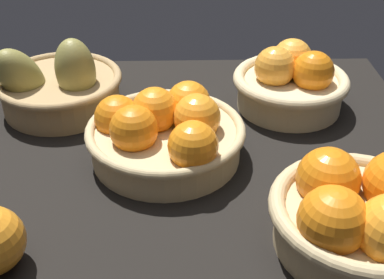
{
  "coord_description": "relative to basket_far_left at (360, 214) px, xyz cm",
  "views": [
    {
      "loc": [
        -0.9,
        66.43,
        49.75
      ],
      "look_at": [
        -2.56,
        1.5,
        7.0
      ],
      "focal_mm": 47.82,
      "sensor_mm": 36.0,
      "label": 1
    }
  ],
  "objects": [
    {
      "name": "market_tray",
      "position": [
        22.46,
        -20.33,
        -6.7
      ],
      "size": [
        84.0,
        72.0,
        3.0
      ],
      "primitive_type": "cube",
      "color": "black",
      "rests_on": "ground"
    },
    {
      "name": "basket_far_left",
      "position": [
        0.0,
        0.0,
        0.0
      ],
      "size": [
        22.65,
        22.65,
        11.81
      ],
      "color": "tan",
      "rests_on": "market_tray"
    },
    {
      "name": "basket_center",
      "position": [
        24.01,
        -20.03,
        -0.7
      ],
      "size": [
        24.7,
        24.7,
        10.93
      ],
      "color": "tan",
      "rests_on": "market_tray"
    },
    {
      "name": "basket_near_right_pears",
      "position": [
        43.62,
        -36.23,
        -0.69
      ],
      "size": [
        23.85,
        22.33,
        14.39
      ],
      "color": "tan",
      "rests_on": "market_tray"
    },
    {
      "name": "basket_near_left",
      "position": [
        1.61,
        -36.05,
        -0.4
      ],
      "size": [
        20.75,
        20.75,
        11.48
      ],
      "color": "#D3BC8C",
      "rests_on": "market_tray"
    }
  ]
}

